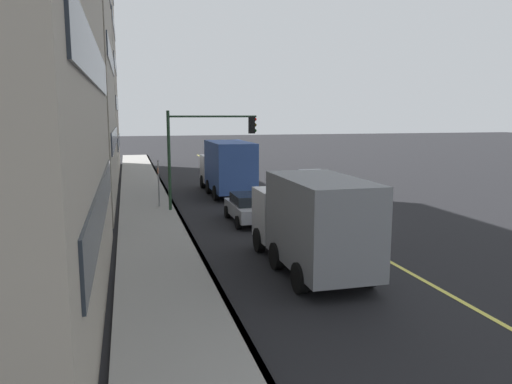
{
  "coord_description": "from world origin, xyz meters",
  "views": [
    {
      "loc": [
        -22.5,
        8.7,
        5.05
      ],
      "look_at": [
        -1.57,
        3.18,
        1.64
      ],
      "focal_mm": 34.42,
      "sensor_mm": 36.0,
      "label": 1
    }
  ],
  "objects_px": {
    "car_silver": "(250,207)",
    "traffic_light_mast": "(205,142)",
    "truck_gray": "(312,221)",
    "street_sign_post": "(158,180)",
    "pedestrian_with_backpack": "(301,200)",
    "truck_blue": "(227,167)",
    "car_red": "(315,181)"
  },
  "relations": [
    {
      "from": "car_silver",
      "to": "traffic_light_mast",
      "type": "xyz_separation_m",
      "value": [
        3.33,
        1.56,
        2.95
      ]
    },
    {
      "from": "truck_gray",
      "to": "street_sign_post",
      "type": "relative_size",
      "value": 2.46
    },
    {
      "from": "pedestrian_with_backpack",
      "to": "truck_blue",
      "type": "bearing_deg",
      "value": 13.66
    },
    {
      "from": "car_red",
      "to": "car_silver",
      "type": "height_order",
      "value": "car_red"
    },
    {
      "from": "car_red",
      "to": "truck_gray",
      "type": "relative_size",
      "value": 0.61
    },
    {
      "from": "truck_gray",
      "to": "truck_blue",
      "type": "bearing_deg",
      "value": -1.62
    },
    {
      "from": "car_red",
      "to": "truck_blue",
      "type": "bearing_deg",
      "value": 82.05
    },
    {
      "from": "truck_gray",
      "to": "pedestrian_with_backpack",
      "type": "relative_size",
      "value": 4.01
    },
    {
      "from": "car_silver",
      "to": "truck_gray",
      "type": "height_order",
      "value": "truck_gray"
    },
    {
      "from": "car_silver",
      "to": "truck_gray",
      "type": "xyz_separation_m",
      "value": [
        -7.61,
        -0.17,
        0.94
      ]
    },
    {
      "from": "traffic_light_mast",
      "to": "street_sign_post",
      "type": "bearing_deg",
      "value": 64.22
    },
    {
      "from": "truck_gray",
      "to": "street_sign_post",
      "type": "xyz_separation_m",
      "value": [
        12.09,
        4.13,
        -0.1
      ]
    },
    {
      "from": "street_sign_post",
      "to": "car_red",
      "type": "bearing_deg",
      "value": -72.85
    },
    {
      "from": "truck_gray",
      "to": "street_sign_post",
      "type": "height_order",
      "value": "truck_gray"
    },
    {
      "from": "car_silver",
      "to": "pedestrian_with_backpack",
      "type": "relative_size",
      "value": 2.36
    },
    {
      "from": "car_silver",
      "to": "street_sign_post",
      "type": "bearing_deg",
      "value": 41.43
    },
    {
      "from": "truck_gray",
      "to": "street_sign_post",
      "type": "bearing_deg",
      "value": 18.85
    },
    {
      "from": "traffic_light_mast",
      "to": "truck_blue",
      "type": "bearing_deg",
      "value": -23.13
    },
    {
      "from": "car_red",
      "to": "car_silver",
      "type": "relative_size",
      "value": 1.04
    },
    {
      "from": "pedestrian_with_backpack",
      "to": "street_sign_post",
      "type": "xyz_separation_m",
      "value": [
        4.27,
        6.58,
        0.62
      ]
    },
    {
      "from": "car_silver",
      "to": "traffic_light_mast",
      "type": "bearing_deg",
      "value": 25.12
    },
    {
      "from": "car_silver",
      "to": "truck_blue",
      "type": "height_order",
      "value": "truck_blue"
    },
    {
      "from": "car_silver",
      "to": "truck_blue",
      "type": "relative_size",
      "value": 0.51
    },
    {
      "from": "car_red",
      "to": "car_silver",
      "type": "bearing_deg",
      "value": 140.57
    },
    {
      "from": "truck_blue",
      "to": "car_red",
      "type": "bearing_deg",
      "value": -97.95
    },
    {
      "from": "truck_blue",
      "to": "street_sign_post",
      "type": "bearing_deg",
      "value": 130.79
    },
    {
      "from": "car_red",
      "to": "pedestrian_with_backpack",
      "type": "height_order",
      "value": "pedestrian_with_backpack"
    },
    {
      "from": "car_silver",
      "to": "pedestrian_with_backpack",
      "type": "xyz_separation_m",
      "value": [
        0.21,
        -2.62,
        0.22
      ]
    },
    {
      "from": "car_silver",
      "to": "pedestrian_with_backpack",
      "type": "distance_m",
      "value": 2.64
    },
    {
      "from": "car_red",
      "to": "traffic_light_mast",
      "type": "distance_m",
      "value": 9.42
    },
    {
      "from": "pedestrian_with_backpack",
      "to": "truck_gray",
      "type": "bearing_deg",
      "value": 162.58
    },
    {
      "from": "street_sign_post",
      "to": "truck_gray",
      "type": "bearing_deg",
      "value": -161.15
    }
  ]
}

